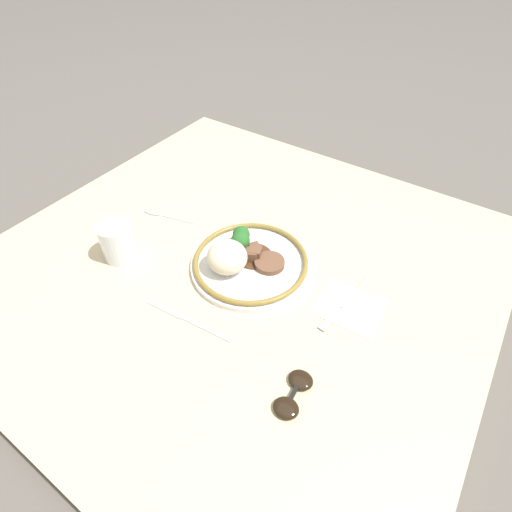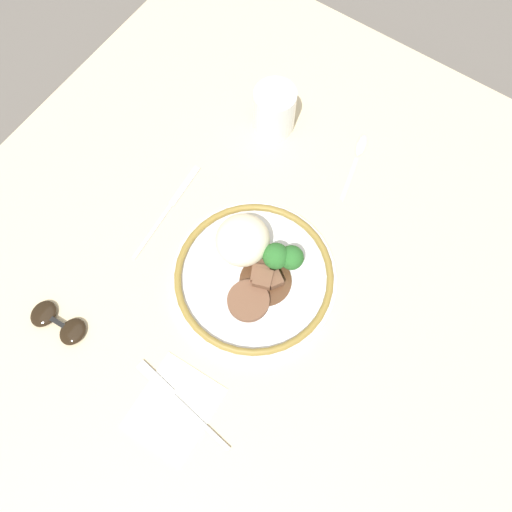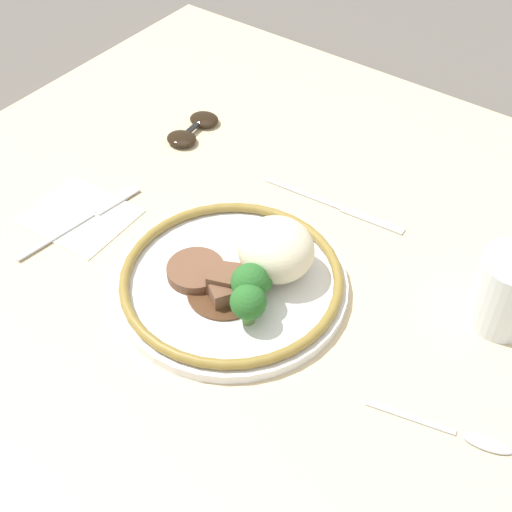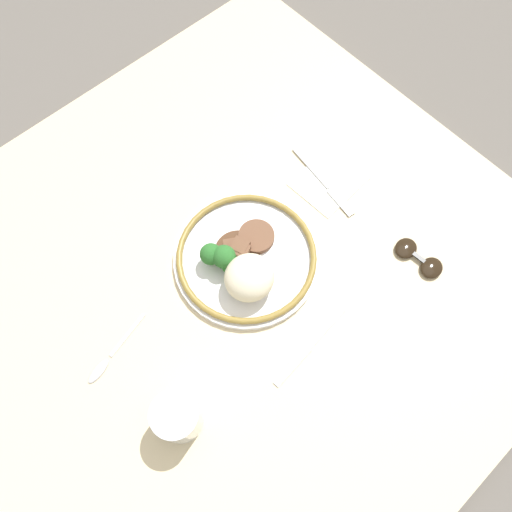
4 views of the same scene
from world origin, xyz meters
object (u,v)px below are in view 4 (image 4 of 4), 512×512
object	(u,v)px
fork	(328,187)
spoon	(106,362)
knife	(311,345)
sunglasses	(419,258)
plate	(246,262)
juice_glass	(178,417)

from	to	relation	value
fork	spoon	xyz separation A→B (m)	(0.54, -0.01, -0.00)
fork	knife	xyz separation A→B (m)	(0.25, 0.21, -0.00)
knife	sunglasses	bearing A→B (deg)	171.27
knife	spoon	world-z (taller)	spoon
plate	juice_glass	world-z (taller)	juice_glass
juice_glass	plate	bearing A→B (deg)	-153.25
sunglasses	fork	bearing A→B (deg)	-91.10
juice_glass	knife	size ratio (longest dim) A/B	0.45
juice_glass	spoon	xyz separation A→B (m)	(0.04, -0.17, -0.04)
spoon	sunglasses	distance (m)	0.61
knife	sunglasses	distance (m)	0.27
juice_glass	fork	world-z (taller)	juice_glass
fork	sunglasses	size ratio (longest dim) A/B	1.87
knife	sunglasses	size ratio (longest dim) A/B	2.02
juice_glass	fork	distance (m)	0.53
knife	sunglasses	xyz separation A→B (m)	(-0.27, 0.02, 0.01)
plate	sunglasses	xyz separation A→B (m)	(-0.25, 0.21, -0.02)
knife	plate	bearing A→B (deg)	-99.66
fork	spoon	world-z (taller)	same
fork	sunglasses	distance (m)	0.23
plate	sunglasses	world-z (taller)	plate
knife	spoon	xyz separation A→B (m)	(0.29, -0.22, 0.00)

